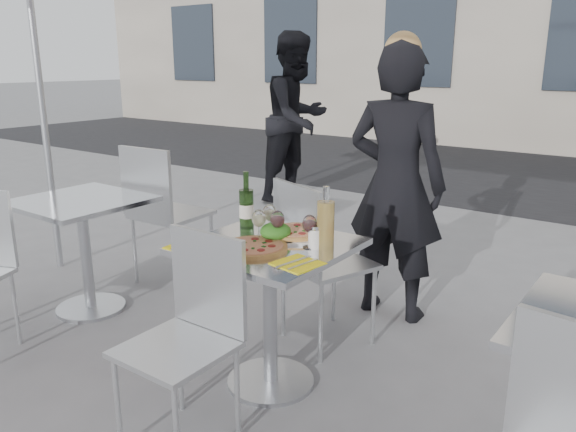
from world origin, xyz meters
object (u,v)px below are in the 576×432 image
Objects in this scene: side_table_left at (83,231)px; wineglass_white_a at (259,219)px; pedestrian_a at (297,118)px; napkin_right at (298,263)px; wine_bottle at (246,206)px; chair_near at (191,322)px; pizza_near at (254,247)px; wineglass_red_b at (310,225)px; sugar_shaker at (315,237)px; salad_plate at (276,233)px; wineglass_red_a at (277,220)px; wineglass_white_b at (270,214)px; pizza_far at (296,233)px; carafe at (326,223)px; woman_diner at (396,185)px; napkin_left at (190,246)px; main_table at (270,285)px; side_chair_lfar at (160,204)px; chair_far at (314,251)px.

wineglass_white_a reaches higher than side_table_left.
side_table_left is at bearing -161.82° from pedestrian_a.
wine_bottle is at bearing 161.05° from napkin_right.
side_table_left is 1.79m from napkin_right.
chair_near reaches higher than pizza_near.
wineglass_red_b is at bearing 68.51° from chair_near.
wineglass_red_b is 0.76× the size of napkin_right.
pedestrian_a reaches higher than sugar_shaker.
wine_bottle is 0.61m from napkin_right.
wine_bottle is (-0.25, 0.08, 0.08)m from salad_plate.
pedestrian_a is 12.08× the size of wineglass_red_a.
wineglass_white_b is 0.76× the size of napkin_right.
carafe reaches higher than pizza_far.
side_table_left is at bearing -177.62° from sugar_shaker.
side_table_left is 1.99m from woman_diner.
wineglass_red_a is (1.53, 0.03, 0.32)m from side_table_left.
wineglass_white_a is at bearing 46.59° from napkin_left.
main_table is at bearing -53.10° from wineglass_white_b.
wineglass_red_b is (0.27, -0.05, 0.00)m from wineglass_white_b.
main_table is 4.76× the size of wineglass_white_b.
main_table is 0.38m from wineglass_red_b.
chair_near is 1.78m from side_chair_lfar.
pizza_far reaches higher than pizza_near.
wineglass_white_b is (-0.02, 0.11, 0.00)m from wineglass_white_a.
wineglass_red_a is (-0.19, -0.04, 0.06)m from sugar_shaker.
pizza_far is 0.22m from wineglass_white_a.
carafe is at bearing 104.15° from napkin_right.
salad_plate is (0.00, 0.17, 0.03)m from pizza_near.
pizza_near is 0.29m from sugar_shaker.
wine_bottle reaches higher than side_chair_lfar.
pizza_near is at bearing 115.63° from chair_far.
chair_near is at bearing -95.77° from wineglass_red_a.
pedestrian_a is 3.97m from wineglass_red_b.
wineglass_red_b is (0.16, 0.03, 0.00)m from wineglass_red_a.
side_chair_lfar is 3.30× the size of pizza_near.
pedestrian_a is at bearing -47.47° from woman_diner.
pizza_far is (1.47, -0.42, 0.16)m from side_chair_lfar.
pizza_far is at bearing 81.51° from woman_diner.
wineglass_white_a reaches higher than chair_near.
side_table_left is 3.61× the size of napkin_right.
main_table is 4.76× the size of wineglass_red_b.
side_chair_lfar reaches higher than napkin_left.
main_table is 0.33m from wineglass_white_a.
carafe is 1.40× the size of napkin_right.
carafe reaches higher than side_chair_lfar.
pedestrian_a reaches higher than pizza_far.
pizza_far is 1.98× the size of wineglass_white_a.
side_table_left is 1.30m from wine_bottle.
side_chair_lfar is 1.74m from sugar_shaker.
pizza_near is at bearing -178.52° from napkin_right.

